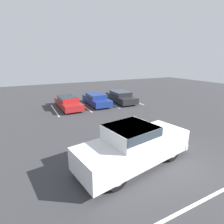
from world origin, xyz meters
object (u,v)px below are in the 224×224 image
at_px(parked_sedan_c, 121,96).
at_px(parked_sedan_a, 68,102).
at_px(parked_sedan_b, 96,99).
at_px(pickup_truck, 135,145).

bearing_deg(parked_sedan_c, parked_sedan_a, -87.74).
distance_m(parked_sedan_a, parked_sedan_b, 2.93).
relative_size(parked_sedan_a, parked_sedan_b, 1.06).
distance_m(pickup_truck, parked_sedan_b, 11.16).
xyz_separation_m(pickup_truck, parked_sedan_b, (2.52, 10.86, -0.31)).
bearing_deg(pickup_truck, parked_sedan_a, 82.54).
height_order(pickup_truck, parked_sedan_b, pickup_truck).
bearing_deg(parked_sedan_b, pickup_truck, -11.92).
bearing_deg(pickup_truck, parked_sedan_c, 53.76).
height_order(parked_sedan_a, parked_sedan_c, parked_sedan_c).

